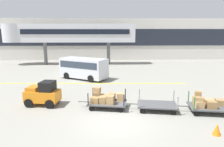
{
  "coord_description": "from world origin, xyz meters",
  "views": [
    {
      "loc": [
        -0.59,
        -9.82,
        4.53
      ],
      "look_at": [
        -0.03,
        5.25,
        1.51
      ],
      "focal_mm": 31.92,
      "sensor_mm": 36.0,
      "label": 1
    }
  ],
  "objects_px": {
    "baggage_tug": "(43,94)",
    "baggage_cart_middle": "(157,105)",
    "shuttle_van": "(84,67)",
    "baggage_cart_lead": "(106,99)",
    "baggage_cart_tail": "(208,104)",
    "safety_cone_near": "(217,129)"
  },
  "relations": [
    {
      "from": "baggage_cart_middle",
      "to": "baggage_cart_tail",
      "type": "bearing_deg",
      "value": -8.67
    },
    {
      "from": "baggage_cart_lead",
      "to": "shuttle_van",
      "type": "relative_size",
      "value": 0.6
    },
    {
      "from": "baggage_cart_lead",
      "to": "safety_cone_near",
      "type": "height_order",
      "value": "baggage_cart_lead"
    },
    {
      "from": "baggage_cart_lead",
      "to": "shuttle_van",
      "type": "xyz_separation_m",
      "value": [
        -2.22,
        8.18,
        0.68
      ]
    },
    {
      "from": "baggage_cart_lead",
      "to": "baggage_cart_tail",
      "type": "bearing_deg",
      "value": -9.68
    },
    {
      "from": "baggage_cart_middle",
      "to": "safety_cone_near",
      "type": "xyz_separation_m",
      "value": [
        1.96,
        -3.04,
        -0.07
      ]
    },
    {
      "from": "baggage_cart_middle",
      "to": "safety_cone_near",
      "type": "distance_m",
      "value": 3.62
    },
    {
      "from": "baggage_tug",
      "to": "baggage_cart_tail",
      "type": "bearing_deg",
      "value": -9.25
    },
    {
      "from": "baggage_cart_lead",
      "to": "safety_cone_near",
      "type": "bearing_deg",
      "value": -35.85
    },
    {
      "from": "shuttle_van",
      "to": "safety_cone_near",
      "type": "xyz_separation_m",
      "value": [
        7.21,
        -11.79,
        -0.96
      ]
    },
    {
      "from": "baggage_tug",
      "to": "baggage_cart_lead",
      "type": "distance_m",
      "value": 4.08
    },
    {
      "from": "shuttle_van",
      "to": "baggage_cart_middle",
      "type": "bearing_deg",
      "value": -59.06
    },
    {
      "from": "baggage_tug",
      "to": "baggage_cart_middle",
      "type": "bearing_deg",
      "value": -9.48
    },
    {
      "from": "baggage_cart_tail",
      "to": "safety_cone_near",
      "type": "height_order",
      "value": "baggage_cart_tail"
    },
    {
      "from": "baggage_cart_tail",
      "to": "safety_cone_near",
      "type": "relative_size",
      "value": 5.6
    },
    {
      "from": "baggage_tug",
      "to": "safety_cone_near",
      "type": "distance_m",
      "value": 9.97
    },
    {
      "from": "baggage_cart_tail",
      "to": "shuttle_van",
      "type": "bearing_deg",
      "value": 131.39
    },
    {
      "from": "baggage_cart_lead",
      "to": "baggage_cart_middle",
      "type": "xyz_separation_m",
      "value": [
        3.03,
        -0.57,
        -0.2
      ]
    },
    {
      "from": "safety_cone_near",
      "to": "baggage_cart_middle",
      "type": "bearing_deg",
      "value": 122.88
    },
    {
      "from": "baggage_tug",
      "to": "shuttle_van",
      "type": "xyz_separation_m",
      "value": [
        1.82,
        7.57,
        0.48
      ]
    },
    {
      "from": "baggage_tug",
      "to": "shuttle_van",
      "type": "height_order",
      "value": "shuttle_van"
    },
    {
      "from": "baggage_tug",
      "to": "baggage_cart_middle",
      "type": "height_order",
      "value": "baggage_tug"
    }
  ]
}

